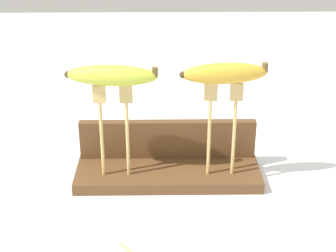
# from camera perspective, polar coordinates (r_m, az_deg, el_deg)

# --- Properties ---
(ground_plane) EXTENTS (3.00, 3.00, 0.00)m
(ground_plane) POSITION_cam_1_polar(r_m,az_deg,el_deg) (1.13, 0.00, -5.67)
(ground_plane) COLOR silver
(wooden_board) EXTENTS (0.39, 0.13, 0.02)m
(wooden_board) POSITION_cam_1_polar(r_m,az_deg,el_deg) (1.13, 0.00, -5.15)
(wooden_board) COLOR brown
(wooden_board) RESTS_ON ground
(board_backstop) EXTENTS (0.38, 0.02, 0.08)m
(board_backstop) POSITION_cam_1_polar(r_m,az_deg,el_deg) (1.15, -0.04, -1.40)
(board_backstop) COLOR brown
(board_backstop) RESTS_ON wooden_board
(fork_stand_left) EXTENTS (0.08, 0.01, 0.20)m
(fork_stand_left) POSITION_cam_1_polar(r_m,az_deg,el_deg) (1.05, -5.84, 0.32)
(fork_stand_left) COLOR tan
(fork_stand_left) RESTS_ON wooden_board
(fork_stand_right) EXTENTS (0.08, 0.01, 0.20)m
(fork_stand_right) POSITION_cam_1_polar(r_m,az_deg,el_deg) (1.05, 5.86, 0.47)
(fork_stand_right) COLOR tan
(fork_stand_right) RESTS_ON wooden_board
(banana_raised_left) EXTENTS (0.18, 0.06, 0.04)m
(banana_raised_left) POSITION_cam_1_polar(r_m,az_deg,el_deg) (1.01, -6.09, 5.44)
(banana_raised_left) COLOR #B2C138
(banana_raised_left) RESTS_ON fork_stand_left
(banana_raised_right) EXTENTS (0.17, 0.05, 0.04)m
(banana_raised_right) POSITION_cam_1_polar(r_m,az_deg,el_deg) (1.02, 6.11, 5.67)
(banana_raised_right) COLOR gold
(banana_raised_right) RESTS_ON fork_stand_right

